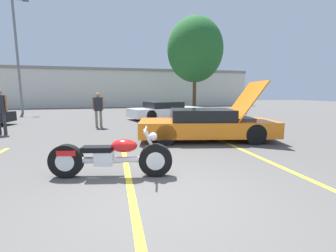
{
  "coord_description": "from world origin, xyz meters",
  "views": [
    {
      "loc": [
        -0.64,
        -3.25,
        1.65
      ],
      "look_at": [
        0.7,
        2.3,
        0.8
      ],
      "focal_mm": 24.0,
      "sensor_mm": 36.0,
      "label": 1
    }
  ],
  "objects": [
    {
      "name": "motorcycle",
      "position": [
        -0.73,
        1.16,
        0.4
      ],
      "size": [
        2.38,
        0.82,
        0.96
      ],
      "rotation": [
        0.0,
        0.0,
        -0.2
      ],
      "color": "black",
      "rests_on": "ground"
    },
    {
      "name": "show_car_hood_open",
      "position": [
        2.5,
        3.95,
        0.55
      ],
      "size": [
        4.86,
        2.6,
        2.04
      ],
      "rotation": [
        0.0,
        0.0,
        -0.2
      ],
      "color": "orange",
      "rests_on": "ground"
    },
    {
      "name": "far_building",
      "position": [
        0.0,
        25.09,
        2.34
      ],
      "size": [
        32.0,
        4.2,
        4.4
      ],
      "color": "beige",
      "rests_on": "ground"
    },
    {
      "name": "tree_background",
      "position": [
        6.72,
        16.71,
        5.48
      ],
      "size": [
        5.03,
        5.03,
        8.38
      ],
      "color": "brown",
      "rests_on": "ground"
    },
    {
      "name": "parking_stripe_middle",
      "position": [
        -0.41,
        1.55,
        0.0
      ],
      "size": [
        0.12,
        5.36,
        0.01
      ],
      "primitive_type": "cube",
      "color": "yellow",
      "rests_on": "ground"
    },
    {
      "name": "light_pole",
      "position": [
        -7.93,
        17.64,
        4.88
      ],
      "size": [
        1.21,
        0.28,
        8.97
      ],
      "color": "slate",
      "rests_on": "ground"
    },
    {
      "name": "ground_plane",
      "position": [
        0.0,
        0.0,
        0.0
      ],
      "size": [
        80.0,
        80.0,
        0.0
      ],
      "primitive_type": "plane",
      "color": "#514F4C"
    },
    {
      "name": "spectator_near_motorcycle",
      "position": [
        -4.98,
        6.86,
        1.07
      ],
      "size": [
        0.52,
        0.23,
        1.79
      ],
      "color": "#333338",
      "rests_on": "ground"
    },
    {
      "name": "parked_car_right_row",
      "position": [
        2.56,
        10.66,
        0.53
      ],
      "size": [
        5.03,
        3.11,
        1.08
      ],
      "rotation": [
        0.0,
        0.0,
        0.29
      ],
      "color": "white",
      "rests_on": "ground"
    },
    {
      "name": "parking_stripe_back",
      "position": [
        2.95,
        1.55,
        0.0
      ],
      "size": [
        0.12,
        5.36,
        0.01
      ],
      "primitive_type": "cube",
      "color": "yellow",
      "rests_on": "ground"
    },
    {
      "name": "spectator_by_show_car",
      "position": [
        -1.35,
        7.78,
        0.97
      ],
      "size": [
        0.52,
        0.22,
        1.65
      ],
      "color": "gray",
      "rests_on": "ground"
    }
  ]
}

